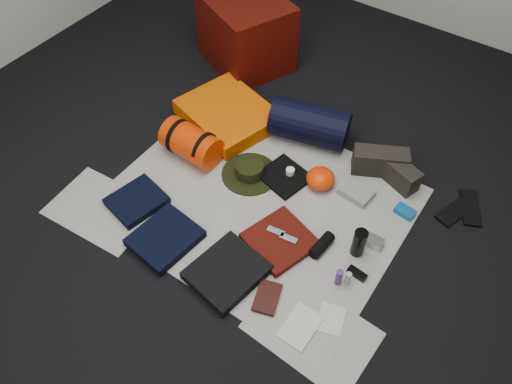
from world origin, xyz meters
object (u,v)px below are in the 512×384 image
Objects in this scene: sleeping_pad at (228,114)px; water_bottle at (359,243)px; navy_duffel at (310,124)px; paperback_book at (267,297)px; red_cabinet at (246,32)px; stuff_sack at (191,143)px; compact_camera at (373,241)px.

sleeping_pad is 3.25× the size of water_bottle.
navy_duffel is 1.16m from paperback_book.
water_bottle is (1.17, -0.44, 0.04)m from sleeping_pad.
paperback_book is (0.93, -0.93, -0.04)m from sleeping_pad.
sleeping_pad is 3.30× the size of paperback_book.
red_cabinet is 3.30× the size of water_bottle.
sleeping_pad is 1.25m from water_bottle.
water_bottle is at bearing -2.91° from stuff_sack.
stuff_sack is at bearing -50.05° from red_cabinet.
stuff_sack is at bearing -147.88° from navy_duffel.
paperback_book is (1.20, -1.53, -0.23)m from red_cabinet.
navy_duffel reaches higher than water_bottle.
stuff_sack reaches higher than compact_camera.
compact_camera is (0.04, 0.09, -0.07)m from water_bottle.
compact_camera is (1.48, -0.94, -0.22)m from red_cabinet.
compact_camera is 0.62× the size of paperback_book.
water_bottle is 1.02× the size of paperback_book.
stuff_sack is 1.08m from paperback_book.
navy_duffel is (0.51, 0.53, 0.02)m from stuff_sack.
navy_duffel is 0.86m from compact_camera.
red_cabinet reaches higher than compact_camera.
stuff_sack is at bearing 177.09° from water_bottle.
red_cabinet reaches higher than paperback_book.
water_bottle is at bearing 46.43° from paperback_book.
water_bottle is 0.12m from compact_camera.
navy_duffel reaches higher than sleeping_pad.
navy_duffel is (0.79, -0.44, -0.11)m from red_cabinet.
navy_duffel is 0.88m from water_bottle.
paperback_book is at bearing -31.03° from stuff_sack.
red_cabinet is 1.02m from stuff_sack.
stuff_sack is 1.99× the size of water_bottle.
water_bottle is (0.65, -0.59, -0.04)m from navy_duffel.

